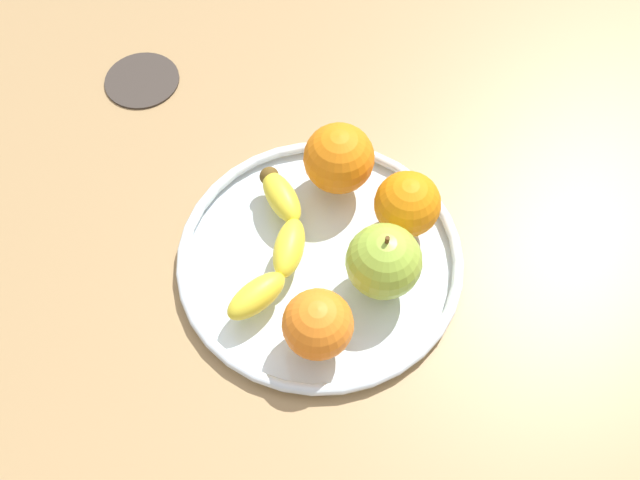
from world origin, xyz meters
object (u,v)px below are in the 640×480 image
object	(u,v)px
ambient_coaster	(142,80)
orange_back_left	(339,158)
orange_front_left	(407,204)
orange_back_right	(318,324)
fruit_bowl	(320,258)
banana	(276,242)
apple	(382,265)

from	to	relation	value
ambient_coaster	orange_back_left	bearing A→B (deg)	-98.30
ambient_coaster	orange_front_left	bearing A→B (deg)	-99.47
orange_back_right	ambient_coaster	distance (cm)	42.96
orange_back_right	orange_back_left	bearing A→B (deg)	18.74
fruit_bowl	ambient_coaster	world-z (taller)	fruit_bowl
ambient_coaster	fruit_bowl	bearing A→B (deg)	-113.83
fruit_bowl	ambient_coaster	bearing A→B (deg)	66.17
banana	orange_back_left	xyz separation A→B (cm)	(11.32, -2.14, 2.36)
banana	orange_back_right	distance (cm)	11.41
fruit_bowl	ambient_coaster	size ratio (longest dim) A/B	3.27
orange_back_left	ambient_coaster	size ratio (longest dim) A/B	0.83
apple	ambient_coaster	distance (cm)	42.04
orange_front_left	ambient_coaster	bearing A→B (deg)	80.53
orange_back_left	apple	bearing A→B (deg)	-137.35
fruit_bowl	orange_back_right	xyz separation A→B (cm)	(-8.91, -4.00, 4.41)
orange_back_right	banana	bearing A→B (deg)	48.98
banana	ambient_coaster	world-z (taller)	banana
orange_back_left	ambient_coaster	distance (cm)	30.39
banana	orange_front_left	size ratio (longest dim) A/B	2.68
orange_back_left	orange_front_left	bearing A→B (deg)	-103.26
orange_front_left	orange_back_left	bearing A→B (deg)	76.74
orange_back_right	ambient_coaster	xyz separation A→B (cm)	(23.01, 35.93, -5.03)
banana	apple	size ratio (longest dim) A/B	2.22
fruit_bowl	orange_back_right	size ratio (longest dim) A/B	4.41
orange_back_right	ambient_coaster	world-z (taller)	orange_back_right
banana	orange_front_left	world-z (taller)	orange_front_left
orange_front_left	banana	bearing A→B (deg)	129.60
banana	orange_back_left	size ratio (longest dim) A/B	2.43
ambient_coaster	orange_back_right	bearing A→B (deg)	-122.64
apple	orange_back_right	world-z (taller)	apple
orange_front_left	ambient_coaster	distance (cm)	39.43
fruit_bowl	orange_back_left	bearing A→B (deg)	13.46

